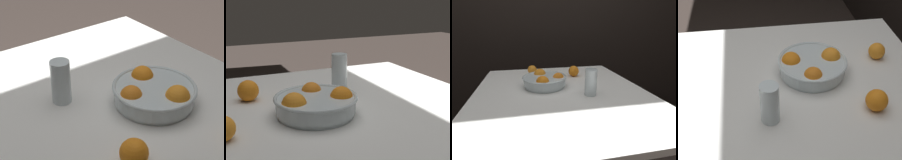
# 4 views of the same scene
# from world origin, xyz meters

# --- Properties ---
(back_wall) EXTENTS (8.00, 0.05, 2.60)m
(back_wall) POSITION_xyz_m (0.00, 0.98, 1.30)
(back_wall) COLOR black
(back_wall) RESTS_ON ground_plane
(dining_table) EXTENTS (1.01, 1.13, 0.73)m
(dining_table) POSITION_xyz_m (0.00, 0.00, 0.66)
(dining_table) COLOR white
(dining_table) RESTS_ON ground_plane
(fruit_bowl) EXTENTS (0.28, 0.28, 0.10)m
(fruit_bowl) POSITION_xyz_m (-0.08, 0.10, 0.78)
(fruit_bowl) COLOR silver
(fruit_bowl) RESTS_ON dining_table
(juice_glass) EXTENTS (0.06, 0.06, 0.15)m
(juice_glass) POSITION_xyz_m (0.15, -0.09, 0.80)
(juice_glass) COLOR #F4A314
(juice_glass) RESTS_ON dining_table
(orange_loose_near_bowl) EXTENTS (0.08, 0.08, 0.08)m
(orange_loose_near_bowl) POSITION_xyz_m (0.15, 0.28, 0.77)
(orange_loose_near_bowl) COLOR orange
(orange_loose_near_bowl) RESTS_ON dining_table
(orange_loose_front) EXTENTS (0.07, 0.07, 0.07)m
(orange_loose_front) POSITION_xyz_m (-0.15, 0.40, 0.77)
(orange_loose_front) COLOR orange
(orange_loose_front) RESTS_ON dining_table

